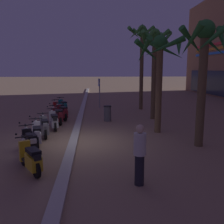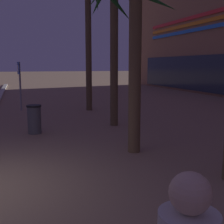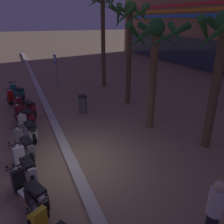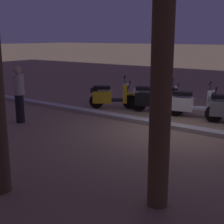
% 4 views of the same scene
% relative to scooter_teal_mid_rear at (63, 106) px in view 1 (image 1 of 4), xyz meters
% --- Properties ---
extents(ground_plane, '(200.00, 200.00, 0.00)m').
position_rel_scooter_teal_mid_rear_xyz_m(ground_plane, '(8.04, 1.57, -0.45)').
color(ground_plane, '#93755B').
extents(curb_strip, '(60.00, 0.36, 0.12)m').
position_rel_scooter_teal_mid_rear_xyz_m(curb_strip, '(8.04, 1.40, -0.39)').
color(curb_strip, '#BCB7AD').
rests_on(curb_strip, ground).
extents(scooter_teal_mid_rear, '(1.69, 0.89, 1.04)m').
position_rel_scooter_teal_mid_rear_xyz_m(scooter_teal_mid_rear, '(0.00, 0.00, 0.00)').
color(scooter_teal_mid_rear, black).
rests_on(scooter_teal_mid_rear, ground).
extents(scooter_red_mid_front, '(1.67, 0.98, 1.04)m').
position_rel_scooter_teal_mid_rear_xyz_m(scooter_red_mid_front, '(1.44, -0.11, -0.00)').
color(scooter_red_mid_front, black).
rests_on(scooter_red_mid_front, ground).
extents(scooter_maroon_tail_end, '(1.68, 0.99, 1.04)m').
position_rel_scooter_teal_mid_rear_xyz_m(scooter_maroon_tail_end, '(3.04, 0.30, 0.02)').
color(scooter_maroon_tail_end, black).
rests_on(scooter_maroon_tail_end, ground).
extents(scooter_maroon_second_in_line, '(1.66, 0.91, 1.17)m').
position_rel_scooter_teal_mid_rear_xyz_m(scooter_maroon_second_in_line, '(4.20, 0.16, 0.02)').
color(scooter_maroon_second_in_line, black).
rests_on(scooter_maroon_second_in_line, ground).
extents(scooter_silver_far_back, '(1.81, 0.77, 1.17)m').
position_rel_scooter_teal_mid_rear_xyz_m(scooter_silver_far_back, '(5.57, 0.19, 0.01)').
color(scooter_silver_far_back, black).
rests_on(scooter_silver_far_back, ground).
extents(scooter_grey_last_in_row, '(1.77, 0.75, 1.04)m').
position_rel_scooter_teal_mid_rear_xyz_m(scooter_grey_last_in_row, '(7.01, -0.03, 0.02)').
color(scooter_grey_last_in_row, black).
rests_on(scooter_grey_last_in_row, ground).
extents(scooter_white_mid_centre, '(1.72, 0.72, 1.17)m').
position_rel_scooter_teal_mid_rear_xyz_m(scooter_white_mid_centre, '(8.31, -0.10, 0.00)').
color(scooter_white_mid_centre, black).
rests_on(scooter_white_mid_centre, ground).
extents(scooter_black_lead_nearest, '(1.72, 0.93, 1.17)m').
position_rel_scooter_teal_mid_rear_xyz_m(scooter_black_lead_nearest, '(9.63, -0.05, 0.02)').
color(scooter_black_lead_nearest, black).
rests_on(scooter_black_lead_nearest, ground).
extents(scooter_yellow_gap_after_mid, '(1.53, 1.02, 1.17)m').
position_rel_scooter_teal_mid_rear_xyz_m(scooter_yellow_gap_after_mid, '(11.21, 0.35, 0.00)').
color(scooter_yellow_gap_after_mid, black).
rests_on(scooter_yellow_gap_after_mid, ground).
extents(crossing_sign, '(0.60, 0.15, 2.40)m').
position_rel_scooter_teal_mid_rear_xyz_m(crossing_sign, '(-1.72, 2.77, 1.06)').
color(crossing_sign, '#939399').
rests_on(crossing_sign, ground).
extents(palm_tree_near_sign, '(2.28, 2.26, 6.46)m').
position_rel_scooter_teal_mid_rear_xyz_m(palm_tree_near_sign, '(-0.86, 6.07, 4.48)').
color(palm_tree_near_sign, brown).
rests_on(palm_tree_near_sign, ground).
extents(palm_tree_mid_walkway, '(2.25, 2.22, 5.59)m').
position_rel_scooter_teal_mid_rear_xyz_m(palm_tree_mid_walkway, '(3.08, 6.09, 3.90)').
color(palm_tree_mid_walkway, brown).
rests_on(palm_tree_mid_walkway, ground).
extents(palm_tree_far_corner, '(2.55, 2.58, 4.75)m').
position_rel_scooter_teal_mid_rear_xyz_m(palm_tree_far_corner, '(6.55, 5.51, 3.15)').
color(palm_tree_far_corner, brown).
rests_on(palm_tree_far_corner, ground).
extents(palm_tree_by_mall_entrance, '(1.92, 2.00, 5.02)m').
position_rel_scooter_teal_mid_rear_xyz_m(palm_tree_by_mall_entrance, '(8.92, 6.63, 3.26)').
color(palm_tree_by_mall_entrance, brown).
rests_on(palm_tree_by_mall_entrance, ground).
extents(pedestrian_by_palm_tree, '(0.34, 0.34, 1.69)m').
position_rel_scooter_teal_mid_rear_xyz_m(pedestrian_by_palm_tree, '(12.25, 3.51, 0.45)').
color(pedestrian_by_palm_tree, black).
rests_on(pedestrian_by_palm_tree, ground).
extents(litter_bin, '(0.48, 0.48, 0.95)m').
position_rel_scooter_teal_mid_rear_xyz_m(litter_bin, '(3.59, 3.14, 0.04)').
color(litter_bin, '#56565B').
rests_on(litter_bin, ground).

